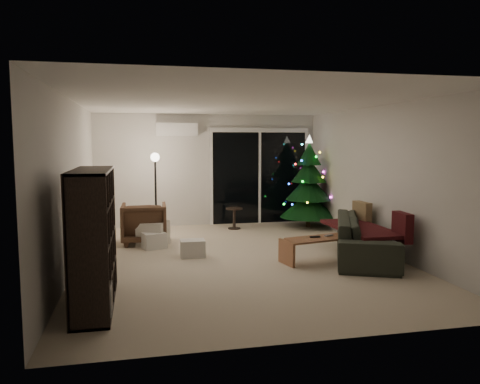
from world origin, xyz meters
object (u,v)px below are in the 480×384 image
at_px(media_cabinet, 92,246).
at_px(christmas_tree, 309,182).
at_px(armchair, 144,223).
at_px(coffee_table, 324,250).
at_px(bookshelf, 76,239).
at_px(sofa, 366,237).

distance_m(media_cabinet, christmas_tree, 5.08).
xyz_separation_m(armchair, coffee_table, (2.72, -2.05, -0.17)).
bearing_deg(bookshelf, media_cabinet, 71.80).
xyz_separation_m(armchair, christmas_tree, (3.57, 0.91, 0.64)).
height_order(bookshelf, coffee_table, bookshelf).
height_order(media_cabinet, sofa, sofa).
bearing_deg(bookshelf, christmas_tree, 25.77).
bearing_deg(media_cabinet, sofa, -8.36).
xyz_separation_m(bookshelf, sofa, (4.30, 1.41, -0.45)).
distance_m(armchair, christmas_tree, 3.74).
height_order(coffee_table, christmas_tree, christmas_tree).
height_order(media_cabinet, armchair, armchair).
distance_m(media_cabinet, sofa, 4.31).
height_order(sofa, christmas_tree, christmas_tree).
bearing_deg(coffee_table, media_cabinet, 160.75).
xyz_separation_m(media_cabinet, coffee_table, (3.51, -0.43, -0.13)).
xyz_separation_m(coffee_table, christmas_tree, (0.85, 2.95, 0.81)).
bearing_deg(armchair, coffee_table, 144.89).
xyz_separation_m(sofa, coffee_table, (-0.79, -0.16, -0.13)).
xyz_separation_m(sofa, christmas_tree, (0.06, 2.80, 0.68)).
distance_m(bookshelf, christmas_tree, 6.06).
xyz_separation_m(armchair, sofa, (3.51, -1.89, -0.04)).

